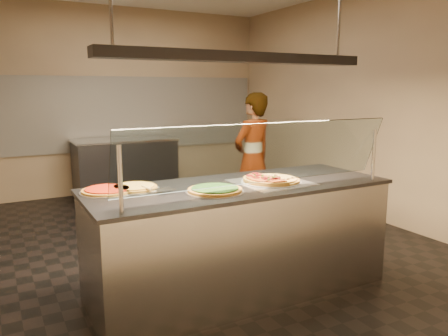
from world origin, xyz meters
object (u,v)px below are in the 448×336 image
pizza_tomato (107,190)px  heat_lamp_housing (240,57)px  half_pizza_sausage (282,178)px  pizza_spinach (215,190)px  sneeze_guard (263,154)px  pizza_cheese (134,187)px  worker (253,159)px  perforated_tray (271,182)px  pizza_spatula (154,188)px  prep_table (125,168)px  serving_counter (239,238)px  half_pizza_pepperoni (260,180)px

pizza_tomato → heat_lamp_housing: (1.03, -0.24, 1.01)m
half_pizza_sausage → pizza_spinach: (-0.68, -0.08, -0.01)m
pizza_tomato → heat_lamp_housing: bearing=-13.1°
sneeze_guard → pizza_spinach: bearing=146.6°
pizza_tomato → heat_lamp_housing: heat_lamp_housing is taller
pizza_spinach → pizza_cheese: (-0.52, 0.39, -0.00)m
worker → half_pizza_sausage: bearing=49.7°
perforated_tray → pizza_cheese: 1.13m
pizza_tomato → pizza_spatula: (0.32, -0.17, 0.01)m
pizza_spatula → prep_table: 3.75m
worker → heat_lamp_housing: (-1.12, -1.60, 1.12)m
serving_counter → sneeze_guard: sneeze_guard is taller
serving_counter → worker: (1.12, 1.60, 0.36)m
sneeze_guard → perforated_tray: 0.48m
pizza_spinach → pizza_cheese: 0.65m
serving_counter → sneeze_guard: (-0.00, -0.34, 0.76)m
heat_lamp_housing → sneeze_guard: bearing=-90.0°
sneeze_guard → pizza_tomato: (-1.03, 0.58, -0.28)m
half_pizza_sausage → heat_lamp_housing: 1.07m
half_pizza_sausage → heat_lamp_housing: heat_lamp_housing is taller
perforated_tray → prep_table: 3.81m
pizza_spatula → heat_lamp_housing: 1.22m
half_pizza_sausage → worker: 1.83m
serving_counter → pizza_spinach: (-0.30, -0.14, 0.48)m
half_pizza_sausage → pizza_spinach: bearing=-173.7°
perforated_tray → pizza_cheese: bearing=163.9°
half_pizza_pepperoni → perforated_tray: bearing=0.0°
pizza_tomato → prep_table: (1.09, 3.47, -0.48)m
pizza_spatula → heat_lamp_housing: size_ratio=0.10×
serving_counter → half_pizza_pepperoni: 0.53m
perforated_tray → pizza_tomato: (-1.30, 0.31, 0.01)m
sneeze_guard → half_pizza_sausage: (0.38, 0.27, -0.27)m
sneeze_guard → prep_table: sneeze_guard is taller
pizza_tomato → pizza_spatula: 0.36m
half_pizza_pepperoni → pizza_spinach: size_ratio=1.08×
sneeze_guard → heat_lamp_housing: size_ratio=0.99×
sneeze_guard → half_pizza_sausage: size_ratio=4.69×
sneeze_guard → half_pizza_pepperoni: sneeze_guard is taller
pizza_spatula → prep_table: pizza_spatula is taller
half_pizza_pepperoni → heat_lamp_housing: bearing=156.3°
pizza_cheese → half_pizza_sausage: bearing=-14.7°
pizza_tomato → worker: size_ratio=0.25×
pizza_tomato → perforated_tray: bearing=-13.3°
pizza_tomato → pizza_spatula: bearing=-28.1°
sneeze_guard → worker: 2.27m
pizza_cheese → worker: size_ratio=0.24×
pizza_spinach → prep_table: bearing=84.6°
serving_counter → half_pizza_sausage: bearing=-10.2°
perforated_tray → heat_lamp_housing: heat_lamp_housing is taller
pizza_cheese → pizza_tomato: (-0.21, -0.01, 0.00)m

